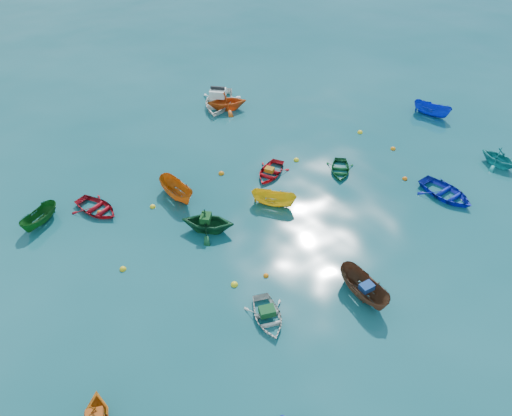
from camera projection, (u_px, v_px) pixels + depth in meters
ground at (313, 260)px, 26.98m from camera, size 160.00×160.00×0.00m
dinghy_white_near at (268, 319)px, 23.98m from camera, size 2.85×3.26×0.56m
sampan_brown_mid at (363, 296)px, 25.07m from camera, size 1.69×3.47×1.29m
dinghy_blue_se at (445, 196)px, 31.24m from camera, size 2.55×3.56×0.74m
sampan_yellow_mid at (274, 205)px, 30.57m from camera, size 2.51×2.90×1.09m
dinghy_green_e at (340, 172)px, 33.24m from camera, size 3.15×3.13×0.54m
dinghy_cyan_se at (497, 165)px, 33.83m from camera, size 2.30×2.66×1.39m
sampan_orange_n at (178, 197)px, 31.15m from camera, size 1.24×3.21×1.23m
dinghy_green_n at (209, 231)px, 28.79m from camera, size 3.95×3.96×1.58m
dinghy_red_ne at (270, 174)px, 33.01m from camera, size 3.46×3.11×0.59m
sampan_blue_far at (430, 115)px, 39.01m from camera, size 1.90×3.15×1.14m
dinghy_red_far at (97, 211)px, 30.14m from camera, size 3.00×3.57×0.63m
dinghy_orange_far at (227, 109)px, 39.72m from camera, size 3.98×3.82×1.62m
sampan_green_far at (42, 223)px, 29.26m from camera, size 2.86×2.14×1.04m
motorboat_white at (219, 105)px, 40.26m from camera, size 5.48×5.41×1.53m
tarp_green_a at (267, 311)px, 23.75m from camera, size 0.91×0.81×0.36m
tarp_blue_a at (367, 287)px, 24.46m from camera, size 0.73×0.59×0.32m
tarp_orange_a at (95, 416)px, 19.39m from camera, size 0.83×0.75×0.33m
tarp_green_b at (206, 218)px, 28.18m from camera, size 0.92×0.92×0.36m
tarp_orange_b at (270, 170)px, 32.67m from camera, size 0.64×0.70×0.28m
buoy_or_a at (266, 276)px, 26.10m from camera, size 0.30×0.30×0.30m
buoy_ye_a at (234, 285)px, 25.62m from camera, size 0.38×0.38×0.38m
buoy_or_b at (393, 149)px, 35.32m from camera, size 0.37×0.37×0.37m
buoy_ye_b at (123, 269)px, 26.45m from camera, size 0.36×0.36×0.36m
buoy_or_c at (100, 213)px, 30.01m from camera, size 0.33×0.33×0.33m
buoy_ye_c at (296, 160)px, 34.25m from camera, size 0.39×0.39×0.39m
buoy_or_d at (405, 179)px, 32.60m from camera, size 0.35×0.35×0.35m
buoy_ye_d at (153, 207)px, 30.41m from camera, size 0.35×0.35×0.35m
buoy_or_e at (221, 174)px, 33.04m from camera, size 0.39×0.39×0.39m
buoy_ye_e at (360, 133)px, 37.02m from camera, size 0.39×0.39×0.39m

